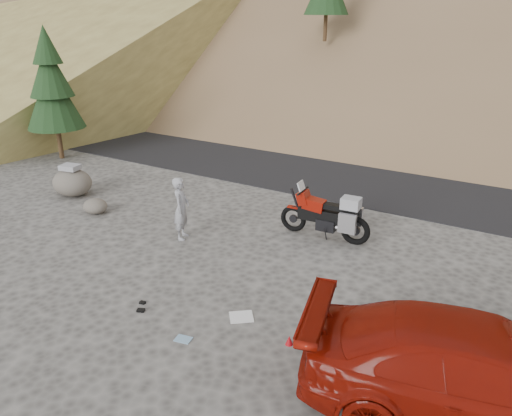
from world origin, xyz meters
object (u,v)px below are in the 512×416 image
Objects in this scene: red_car at (474,416)px; boulder at (72,182)px; man at (183,238)px; motorcycle at (328,216)px.

boulder is (-12.56, 3.33, 0.45)m from red_car.
man reaches higher than red_car.
motorcycle reaches higher than man.
motorcycle is 8.35m from boulder.
motorcycle is at bearing 29.34° from red_car.
red_car is at bearing -131.93° from man.
red_car is at bearing -14.85° from boulder.
boulder is at bearing 59.21° from man.
man is 5.10m from boulder.
red_car is 13.00m from boulder.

